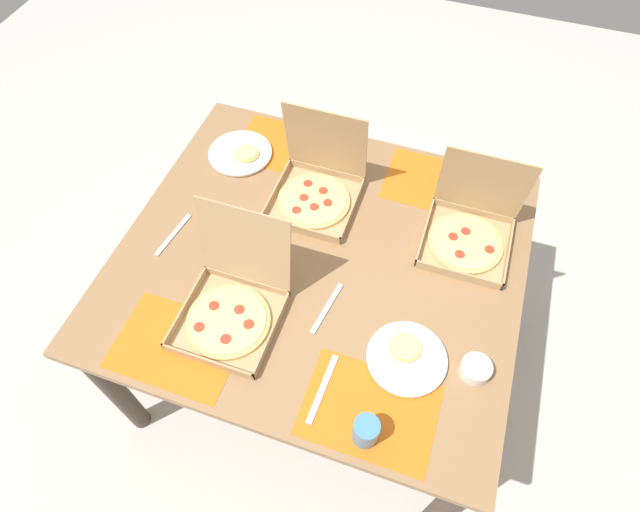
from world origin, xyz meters
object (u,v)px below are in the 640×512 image
pizza_box_edge_far (232,304)px  cup_clear_left (366,431)px  pizza_box_center (316,188)px  condiment_bowl (476,369)px  pizza_box_corner_left (469,230)px  plate_middle (241,154)px  plate_far_right (406,357)px  cup_clear_right (243,236)px

pizza_box_edge_far → cup_clear_left: (0.48, -0.23, -0.00)m
pizza_box_edge_far → pizza_box_center: (0.08, 0.52, 0.00)m
condiment_bowl → pizza_box_corner_left: bearing=102.7°
pizza_box_edge_far → pizza_box_corner_left: bearing=39.3°
pizza_box_center → condiment_bowl: pizza_box_center is taller
pizza_box_corner_left → plate_middle: 0.88m
pizza_box_edge_far → pizza_box_center: pizza_box_center is taller
pizza_box_edge_far → condiment_bowl: bearing=3.7°
pizza_box_center → plate_far_right: bearing=-48.1°
pizza_box_edge_far → plate_middle: (-0.25, 0.62, -0.04)m
pizza_box_corner_left → plate_middle: size_ratio=1.32×
pizza_box_center → cup_clear_left: 0.84m
pizza_box_edge_far → cup_clear_right: bearing=106.4°
pizza_box_center → condiment_bowl: size_ratio=3.71×
pizza_box_corner_left → cup_clear_left: (-0.14, -0.73, -0.00)m
pizza_box_edge_far → condiment_bowl: size_ratio=3.86×
cup_clear_right → cup_clear_left: 0.72m
plate_middle → pizza_box_corner_left: bearing=-7.6°
pizza_box_edge_far → plate_middle: 0.67m
plate_middle → cup_clear_left: (0.73, -0.85, 0.04)m
pizza_box_center → plate_far_right: pizza_box_center is taller
pizza_box_corner_left → condiment_bowl: (0.10, -0.46, -0.03)m
pizza_box_center → plate_far_right: size_ratio=1.39×
cup_clear_right → condiment_bowl: bearing=-13.9°
pizza_box_center → plate_far_right: (0.44, -0.49, -0.04)m
pizza_box_edge_far → plate_middle: size_ratio=1.41×
pizza_box_center → cup_clear_left: bearing=-62.2°
plate_far_right → plate_middle: size_ratio=0.97×
pizza_box_center → plate_middle: 0.35m
cup_clear_right → pizza_box_edge_far: bearing=-73.6°
pizza_box_corner_left → pizza_box_center: (-0.53, 0.01, 0.00)m
pizza_box_center → condiment_bowl: 0.79m
pizza_box_edge_far → plate_far_right: size_ratio=1.45×
pizza_box_corner_left → pizza_box_edge_far: pizza_box_edge_far is taller
pizza_box_corner_left → condiment_bowl: size_ratio=3.61×
pizza_box_corner_left → plate_far_right: bearing=-100.3°
pizza_box_center → condiment_bowl: (0.63, -0.47, -0.03)m
pizza_box_center → pizza_box_corner_left: bearing=-1.3°
plate_far_right → condiment_bowl: bearing=7.2°
pizza_box_edge_far → pizza_box_center: size_ratio=1.04×
cup_clear_left → cup_clear_right: bearing=139.5°
pizza_box_corner_left → plate_far_right: (-0.09, -0.48, -0.04)m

